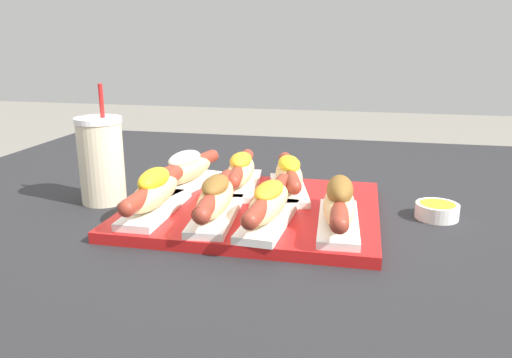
# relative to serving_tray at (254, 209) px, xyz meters

# --- Properties ---
(patio_table) EXTENTS (1.39, 1.16, 0.68)m
(patio_table) POSITION_rel_serving_tray_xyz_m (-0.03, 0.12, -0.35)
(patio_table) COLOR #232326
(patio_table) RESTS_ON ground_plane
(serving_tray) EXTENTS (0.42, 0.36, 0.02)m
(serving_tray) POSITION_rel_serving_tray_xyz_m (0.00, 0.00, 0.00)
(serving_tray) COLOR red
(serving_tray) RESTS_ON patio_table
(hot_dog_0) EXTENTS (0.06, 0.23, 0.07)m
(hot_dog_0) POSITION_rel_serving_tray_xyz_m (-0.15, -0.07, 0.04)
(hot_dog_0) COLOR white
(hot_dog_0) RESTS_ON serving_tray
(hot_dog_1) EXTENTS (0.07, 0.23, 0.07)m
(hot_dog_1) POSITION_rel_serving_tray_xyz_m (-0.04, -0.08, 0.04)
(hot_dog_1) COLOR white
(hot_dog_1) RESTS_ON serving_tray
(hot_dog_2) EXTENTS (0.07, 0.23, 0.07)m
(hot_dog_2) POSITION_rel_serving_tray_xyz_m (0.04, -0.09, 0.04)
(hot_dog_2) COLOR white
(hot_dog_2) RESTS_ON serving_tray
(hot_dog_3) EXTENTS (0.07, 0.23, 0.08)m
(hot_dog_3) POSITION_rel_serving_tray_xyz_m (0.15, -0.08, 0.04)
(hot_dog_3) COLOR white
(hot_dog_3) RESTS_ON serving_tray
(hot_dog_4) EXTENTS (0.10, 0.22, 0.07)m
(hot_dog_4) POSITION_rel_serving_tray_xyz_m (-0.15, 0.07, 0.04)
(hot_dog_4) COLOR white
(hot_dog_4) RESTS_ON serving_tray
(hot_dog_5) EXTENTS (0.08, 0.23, 0.07)m
(hot_dog_5) POSITION_rel_serving_tray_xyz_m (-0.04, 0.09, 0.04)
(hot_dog_5) COLOR white
(hot_dog_5) RESTS_ON serving_tray
(hot_dog_6) EXTENTS (0.10, 0.22, 0.07)m
(hot_dog_6) POSITION_rel_serving_tray_xyz_m (0.05, 0.08, 0.04)
(hot_dog_6) COLOR white
(hot_dog_6) RESTS_ON serving_tray
(sauce_bowl) EXTENTS (0.07, 0.07, 0.03)m
(sauce_bowl) POSITION_rel_serving_tray_xyz_m (0.31, 0.05, 0.01)
(sauce_bowl) COLOR white
(sauce_bowl) RESTS_ON patio_table
(drink_cup) EXTENTS (0.08, 0.08, 0.22)m
(drink_cup) POSITION_rel_serving_tray_xyz_m (-0.29, 0.01, 0.07)
(drink_cup) COLOR beige
(drink_cup) RESTS_ON patio_table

